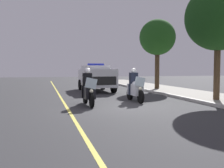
% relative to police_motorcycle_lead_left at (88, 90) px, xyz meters
% --- Properties ---
extents(ground_plane, '(80.00, 80.00, 0.00)m').
position_rel_police_motorcycle_lead_left_xyz_m(ground_plane, '(0.78, 1.40, -0.70)').
color(ground_plane, '#333335').
extents(curb_strip, '(48.00, 0.24, 0.15)m').
position_rel_police_motorcycle_lead_left_xyz_m(curb_strip, '(0.78, 5.41, -0.62)').
color(curb_strip, '#B7B5AD').
rests_on(curb_strip, ground).
extents(lane_stripe_center, '(48.00, 0.12, 0.01)m').
position_rel_police_motorcycle_lead_left_xyz_m(lane_stripe_center, '(0.78, -1.01, -0.70)').
color(lane_stripe_center, '#E0D14C').
rests_on(lane_stripe_center, ground).
extents(police_motorcycle_lead_left, '(2.14, 0.57, 1.72)m').
position_rel_police_motorcycle_lead_left_xyz_m(police_motorcycle_lead_left, '(0.00, 0.00, 0.00)').
color(police_motorcycle_lead_left, black).
rests_on(police_motorcycle_lead_left, ground).
extents(police_motorcycle_lead_right, '(2.14, 0.57, 1.72)m').
position_rel_police_motorcycle_lead_left_xyz_m(police_motorcycle_lead_right, '(-0.73, 2.53, 0.00)').
color(police_motorcycle_lead_right, black).
rests_on(police_motorcycle_lead_right, ground).
extents(police_suv, '(4.95, 2.17, 2.05)m').
position_rel_police_motorcycle_lead_left_xyz_m(police_suv, '(-7.16, 1.82, 0.37)').
color(police_suv, silver).
rests_on(police_suv, ground).
extents(tree_mid_block, '(3.30, 3.30, 5.83)m').
position_rel_police_motorcycle_lead_left_xyz_m(tree_mid_block, '(0.35, 6.55, 3.54)').
color(tree_mid_block, '#4C3823').
rests_on(tree_mid_block, sidewalk_strip).
extents(tree_far_back, '(2.80, 2.80, 5.40)m').
position_rel_police_motorcycle_lead_left_xyz_m(tree_far_back, '(-7.01, 6.67, 3.37)').
color(tree_far_back, '#42301E').
rests_on(tree_far_back, sidewalk_strip).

